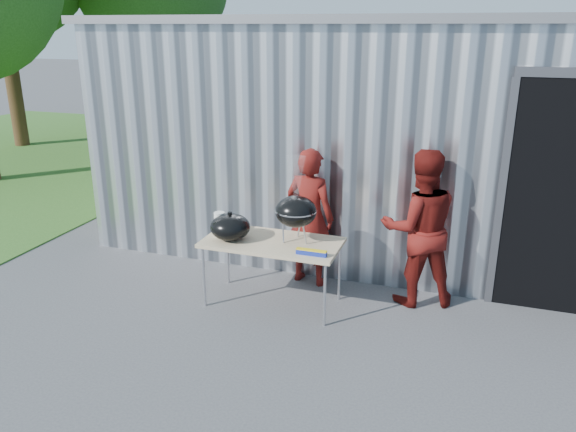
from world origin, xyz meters
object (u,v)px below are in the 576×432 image
(person_cook, at_px, (310,217))
(kettle_grill, at_px, (296,205))
(folding_table, at_px, (272,244))
(person_bystander, at_px, (420,228))

(person_cook, bearing_deg, kettle_grill, 102.22)
(folding_table, relative_size, person_cook, 0.90)
(folding_table, height_order, kettle_grill, kettle_grill)
(kettle_grill, xyz_separation_m, person_cook, (-0.02, 0.59, -0.33))
(folding_table, relative_size, person_bystander, 0.85)
(folding_table, bearing_deg, person_bystander, 20.51)
(person_cook, relative_size, person_bystander, 0.94)
(kettle_grill, bearing_deg, person_cook, 91.85)
(kettle_grill, height_order, person_cook, kettle_grill)
(person_cook, height_order, person_bystander, person_bystander)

